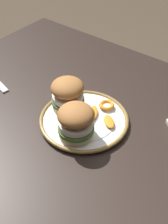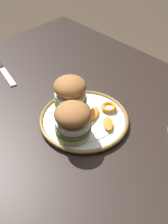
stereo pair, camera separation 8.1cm
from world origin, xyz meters
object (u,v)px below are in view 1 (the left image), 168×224
dinner_plate (84,119)px  sandwich_half_left (76,121)px  dining_table (81,133)px  sandwich_half_right (68,94)px

dinner_plate → sandwich_half_left: size_ratio=1.93×
dining_table → dinner_plate: dinner_plate is taller
dinner_plate → sandwich_half_left: sandwich_half_left is taller
dining_table → sandwich_half_right: sandwich_half_right is taller
dining_table → dinner_plate: bearing=-42.9°
sandwich_half_left → sandwich_half_right: (-0.10, 0.08, 0.00)m
sandwich_half_left → sandwich_half_right: same height
dinner_plate → dining_table: bearing=137.1°
dining_table → sandwich_half_left: 0.23m
dining_table → sandwich_half_left: bearing=-57.5°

